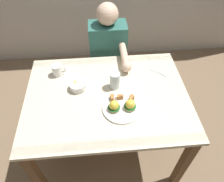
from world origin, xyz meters
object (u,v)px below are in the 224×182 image
(fruit_bowl, at_px, (77,86))
(diner_person, at_px, (109,54))
(coffee_mug, at_px, (57,70))
(dining_table, at_px, (107,104))
(fork, at_px, (159,73))
(eggs_benedict_plate, at_px, (122,106))
(water_glass_near, at_px, (115,81))

(fruit_bowl, xyz_separation_m, diner_person, (0.27, 0.52, -0.12))
(fruit_bowl, xyz_separation_m, coffee_mug, (-0.16, 0.17, 0.02))
(dining_table, relative_size, diner_person, 1.05)
(dining_table, height_order, fruit_bowl, fruit_bowl)
(coffee_mug, bearing_deg, fork, -4.04)
(dining_table, distance_m, eggs_benedict_plate, 0.21)
(dining_table, relative_size, coffee_mug, 10.79)
(eggs_benedict_plate, bearing_deg, dining_table, 124.65)
(fruit_bowl, height_order, water_glass_near, water_glass_near)
(eggs_benedict_plate, bearing_deg, coffee_mug, 140.10)
(dining_table, xyz_separation_m, fork, (0.44, 0.20, 0.11))
(fruit_bowl, bearing_deg, water_glass_near, -0.74)
(fruit_bowl, distance_m, diner_person, 0.60)
(fork, bearing_deg, fruit_bowl, -170.10)
(water_glass_near, bearing_deg, diner_person, 90.89)
(fruit_bowl, bearing_deg, coffee_mug, 132.78)
(dining_table, bearing_deg, fork, 24.17)
(dining_table, bearing_deg, diner_person, 84.56)
(eggs_benedict_plate, bearing_deg, water_glass_near, 97.38)
(coffee_mug, xyz_separation_m, fork, (0.82, -0.06, -0.05))
(fruit_bowl, bearing_deg, fork, 9.90)
(fruit_bowl, relative_size, fork, 0.90)
(diner_person, bearing_deg, eggs_benedict_plate, -87.20)
(eggs_benedict_plate, bearing_deg, diner_person, 92.80)
(fruit_bowl, relative_size, coffee_mug, 1.08)
(eggs_benedict_plate, relative_size, diner_person, 0.24)
(fruit_bowl, bearing_deg, diner_person, 62.23)
(eggs_benedict_plate, height_order, water_glass_near, water_glass_near)
(eggs_benedict_plate, distance_m, fork, 0.48)
(fork, xyz_separation_m, diner_person, (-0.39, 0.40, -0.09))
(eggs_benedict_plate, distance_m, fruit_bowl, 0.38)
(coffee_mug, bearing_deg, water_glass_near, -21.81)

